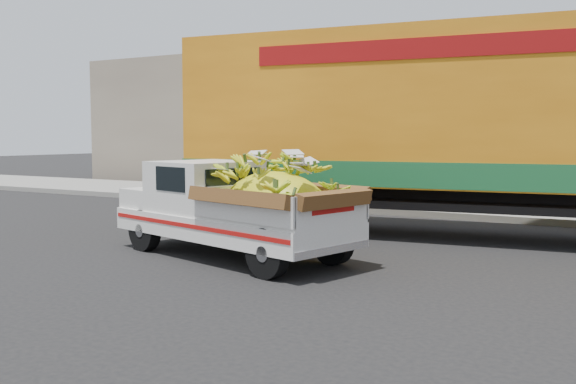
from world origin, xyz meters
The scene contains 6 objects.
ground centered at (0.00, 0.00, 0.00)m, with size 100.00×100.00×0.00m, color black.
curb centered at (0.00, 5.89, 0.07)m, with size 60.00×0.25×0.15m, color gray.
sidewalk centered at (0.00, 7.99, 0.07)m, with size 60.00×4.00×0.14m, color gray.
building_left centered at (-8.00, 13.89, 2.50)m, with size 18.00×6.00×5.00m, color gray.
pickup_truck centered at (-1.57, -0.49, 0.79)m, with size 4.46×2.57×1.47m.
semi_trailer centered at (1.36, 3.44, 2.12)m, with size 12.04×3.95×3.80m.
Camera 1 is at (3.81, -8.51, 1.88)m, focal length 40.00 mm.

